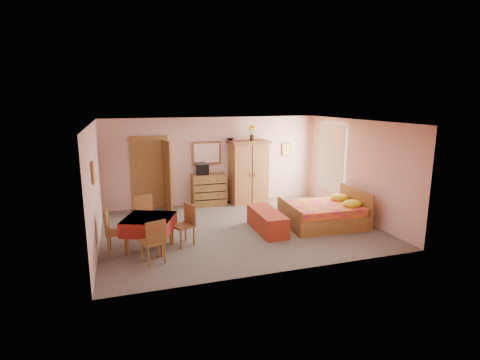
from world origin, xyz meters
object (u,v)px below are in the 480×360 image
object	(u,v)px
wardrobe	(249,172)
sunflower_vase	(252,133)
dining_table	(150,233)
floor_lamp	(230,171)
wall_mirror	(207,153)
chair_east	(183,225)
bench	(267,221)
bed	(323,208)
chair_north	(148,218)
stereo	(203,169)
chest_of_drawers	(209,190)
chair_west	(117,232)
chair_south	(153,241)

from	to	relation	value
wardrobe	sunflower_vase	distance (m)	1.19
dining_table	floor_lamp	bearing A→B (deg)	48.64
wall_mirror	chair_east	world-z (taller)	wall_mirror
sunflower_vase	bench	bearing A→B (deg)	-101.27
wall_mirror	wardrobe	distance (m)	1.40
wall_mirror	bed	bearing A→B (deg)	-52.83
wall_mirror	sunflower_vase	bearing A→B (deg)	-13.74
sunflower_vase	dining_table	world-z (taller)	sunflower_vase
dining_table	chair_north	distance (m)	0.71
wall_mirror	stereo	distance (m)	0.52
chest_of_drawers	wardrobe	bearing A→B (deg)	-2.61
stereo	wardrobe	size ratio (longest dim) A/B	0.17
stereo	chair_east	distance (m)	3.18
wall_mirror	bed	xyz separation A→B (m)	(2.31, -2.86, -1.11)
chair_west	chair_east	world-z (taller)	chair_west
stereo	chest_of_drawers	bearing A→B (deg)	-5.61
floor_lamp	chest_of_drawers	bearing A→B (deg)	-171.88
chest_of_drawers	bench	bearing A→B (deg)	-71.57
chair_west	wall_mirror	bearing A→B (deg)	145.61
chest_of_drawers	chair_east	size ratio (longest dim) A/B	1.12
wall_mirror	chair_east	distance (m)	3.53
dining_table	bench	bearing A→B (deg)	6.32
dining_table	chair_north	xyz separation A→B (m)	(0.02, 0.70, 0.13)
chair_west	floor_lamp	bearing A→B (deg)	137.73
wall_mirror	bed	distance (m)	3.84
chair_west	chair_east	xyz separation A→B (m)	(1.35, 0.00, -0.00)
sunflower_vase	chair_west	bearing A→B (deg)	-144.21
chair_south	chair_east	size ratio (longest dim) A/B	0.99
chair_west	wardrobe	bearing A→B (deg)	131.89
chest_of_drawers	dining_table	distance (m)	3.52
sunflower_vase	bench	size ratio (longest dim) A/B	0.31
stereo	floor_lamp	distance (m)	0.89
chest_of_drawers	chair_south	size ratio (longest dim) A/B	1.12
bed	floor_lamp	bearing A→B (deg)	123.21
dining_table	chair_west	size ratio (longest dim) A/B	1.07
bed	dining_table	distance (m)	4.28
stereo	floor_lamp	bearing A→B (deg)	5.47
chest_of_drawers	chair_west	distance (m)	3.90
sunflower_vase	chair_west	distance (m)	5.13
floor_lamp	bed	bearing A→B (deg)	-59.67
chair_east	chest_of_drawers	bearing A→B (deg)	-46.69
bed	chair_west	size ratio (longest dim) A/B	2.12
floor_lamp	chair_north	world-z (taller)	floor_lamp
floor_lamp	bed	distance (m)	3.23
wardrobe	dining_table	bearing A→B (deg)	-142.91
bench	floor_lamp	bearing A→B (deg)	92.37
sunflower_vase	dining_table	bearing A→B (deg)	-139.00
stereo	chair_west	world-z (taller)	stereo
bench	chair_north	world-z (taller)	chair_north
stereo	dining_table	distance (m)	3.52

